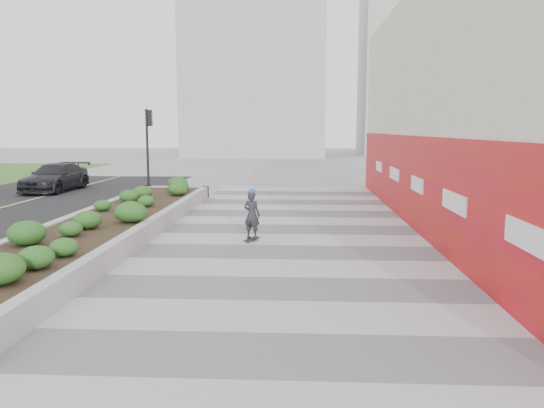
{
  "coord_description": "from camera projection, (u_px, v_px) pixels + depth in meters",
  "views": [
    {
      "loc": [
        0.28,
        -8.62,
        3.22
      ],
      "look_at": [
        -0.5,
        6.29,
        1.1
      ],
      "focal_mm": 35.0,
      "sensor_mm": 36.0,
      "label": 1
    }
  ],
  "objects": [
    {
      "name": "traffic_signal_near",
      "position": [
        149.0,
        138.0,
        26.28
      ],
      "size": [
        0.33,
        0.28,
        4.2
      ],
      "color": "black",
      "rests_on": "ground"
    },
    {
      "name": "planter",
      "position": [
        110.0,
        222.0,
        16.14
      ],
      "size": [
        3.0,
        18.0,
        0.9
      ],
      "color": "#9E9EA0",
      "rests_on": "ground"
    },
    {
      "name": "car_dark",
      "position": [
        55.0,
        177.0,
        27.6
      ],
      "size": [
        2.19,
        4.99,
        1.43
      ],
      "primitive_type": "imported",
      "rotation": [
        0.0,
        0.0,
        -0.04
      ],
      "color": "black",
      "rests_on": "ground"
    },
    {
      "name": "building",
      "position": [
        509.0,
        105.0,
        16.95
      ],
      "size": [
        6.04,
        24.08,
        8.0
      ],
      "color": "beige",
      "rests_on": "ground"
    },
    {
      "name": "walkway",
      "position": [
        287.0,
        273.0,
        11.96
      ],
      "size": [
        8.0,
        36.0,
        0.01
      ],
      "primitive_type": "cube",
      "color": "#A8A8AD",
      "rests_on": "ground"
    },
    {
      "name": "ground",
      "position": [
        282.0,
        320.0,
        8.99
      ],
      "size": [
        160.0,
        160.0,
        0.0
      ],
      "primitive_type": "plane",
      "color": "gray",
      "rests_on": "ground"
    },
    {
      "name": "manhole_cover",
      "position": [
        309.0,
        273.0,
        11.93
      ],
      "size": [
        0.44,
        0.44,
        0.01
      ],
      "primitive_type": "cylinder",
      "color": "#595654",
      "rests_on": "ground"
    },
    {
      "name": "distant_bldg_north_l",
      "position": [
        255.0,
        71.0,
        62.22
      ],
      "size": [
        16.0,
        12.0,
        20.0
      ],
      "primitive_type": "cube",
      "color": "#ADAAA3",
      "rests_on": "ground"
    },
    {
      "name": "skateboarder",
      "position": [
        252.0,
        215.0,
        15.24
      ],
      "size": [
        0.59,
        0.74,
        1.53
      ],
      "rotation": [
        0.0,
        0.0,
        -0.37
      ],
      "color": "beige",
      "rests_on": "ground"
    },
    {
      "name": "distant_bldg_north_r",
      "position": [
        419.0,
        58.0,
        65.85
      ],
      "size": [
        14.0,
        10.0,
        24.0
      ],
      "primitive_type": "cube",
      "color": "#ADAAA3",
      "rests_on": "ground"
    }
  ]
}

